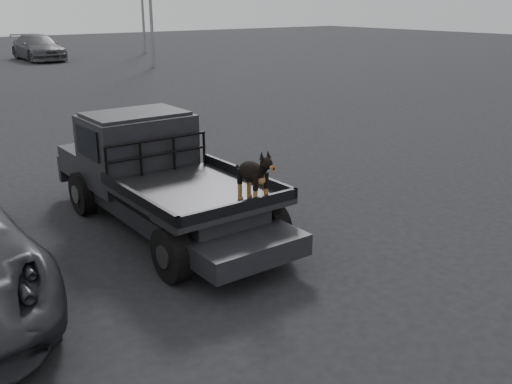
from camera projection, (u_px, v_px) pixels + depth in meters
ground at (203, 275)px, 7.83m from camera, size 120.00×120.00×0.00m
flatbed_ute at (166, 202)px, 9.31m from camera, size 2.00×5.40×0.92m
ute_cab at (137, 138)px, 9.75m from camera, size 1.72×1.30×0.88m
headache_rack at (158, 156)px, 9.23m from camera, size 1.80×0.08×0.55m
dog at (253, 176)px, 7.84m from camera, size 0.32×0.60×0.74m
distant_car_b at (38, 47)px, 36.12m from camera, size 2.26×5.45×1.57m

